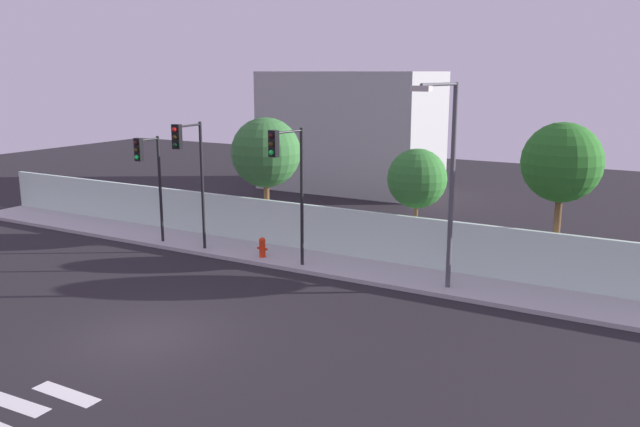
# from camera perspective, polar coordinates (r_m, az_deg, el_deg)

# --- Properties ---
(ground_plane) EXTENTS (80.00, 80.00, 0.00)m
(ground_plane) POSITION_cam_1_polar(r_m,az_deg,el_deg) (18.73, -15.06, -10.32)
(ground_plane) COLOR black
(sidewalk) EXTENTS (36.00, 2.40, 0.15)m
(sidewalk) POSITION_cam_1_polar(r_m,az_deg,el_deg) (24.80, -1.64, -4.10)
(sidewalk) COLOR #B2B2B2
(sidewalk) RESTS_ON ground
(perimeter_wall) EXTENTS (36.00, 0.18, 1.80)m
(perimeter_wall) POSITION_cam_1_polar(r_m,az_deg,el_deg) (25.62, -0.15, -1.30)
(perimeter_wall) COLOR silver
(perimeter_wall) RESTS_ON sidewalk
(crosswalk_marking) EXTENTS (3.18, 3.00, 0.01)m
(crosswalk_marking) POSITION_cam_1_polar(r_m,az_deg,el_deg) (15.80, -25.72, -15.55)
(crosswalk_marking) COLOR silver
(crosswalk_marking) RESTS_ON ground
(traffic_light_left) EXTENTS (0.35, 1.26, 4.37)m
(traffic_light_left) POSITION_cam_1_polar(r_m,az_deg,el_deg) (27.06, -14.71, 3.97)
(traffic_light_left) COLOR black
(traffic_light_left) RESTS_ON sidewalk
(traffic_light_center) EXTENTS (0.51, 1.62, 4.98)m
(traffic_light_center) POSITION_cam_1_polar(r_m,az_deg,el_deg) (22.72, -2.86, 3.96)
(traffic_light_center) COLOR black
(traffic_light_center) RESTS_ON sidewalk
(traffic_light_right) EXTENTS (0.35, 1.70, 5.02)m
(traffic_light_right) POSITION_cam_1_polar(r_m,az_deg,el_deg) (25.29, -11.30, 4.65)
(traffic_light_right) COLOR black
(traffic_light_right) RESTS_ON sidewalk
(street_lamp_curbside) EXTENTS (0.69, 2.41, 6.58)m
(street_lamp_curbside) POSITION_cam_1_polar(r_m,az_deg,el_deg) (20.78, 11.04, 3.89)
(street_lamp_curbside) COLOR #4C4C51
(street_lamp_curbside) RESTS_ON sidewalk
(fire_hydrant) EXTENTS (0.44, 0.26, 0.76)m
(fire_hydrant) POSITION_cam_1_polar(r_m,az_deg,el_deg) (24.96, -5.04, -2.88)
(fire_hydrant) COLOR red
(fire_hydrant) RESTS_ON sidewalk
(roadside_tree_leftmost) EXTENTS (2.92, 2.92, 5.21)m
(roadside_tree_leftmost) POSITION_cam_1_polar(r_m,az_deg,el_deg) (27.51, -4.73, 5.29)
(roadside_tree_leftmost) COLOR brown
(roadside_tree_leftmost) RESTS_ON ground
(roadside_tree_midleft) EXTENTS (2.21, 2.21, 4.30)m
(roadside_tree_midleft) POSITION_cam_1_polar(r_m,az_deg,el_deg) (24.45, 8.44, 3.01)
(roadside_tree_midleft) COLOR brown
(roadside_tree_midleft) RESTS_ON ground
(roadside_tree_midright) EXTENTS (2.64, 2.64, 5.46)m
(roadside_tree_midright) POSITION_cam_1_polar(r_m,az_deg,el_deg) (22.99, 20.29, 4.14)
(roadside_tree_midright) COLOR brown
(roadside_tree_midright) RESTS_ON ground
(low_building_distant) EXTENTS (10.12, 6.00, 7.06)m
(low_building_distant) POSITION_cam_1_polar(r_m,az_deg,el_deg) (40.11, 2.76, 7.20)
(low_building_distant) COLOR #9D9D9D
(low_building_distant) RESTS_ON ground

